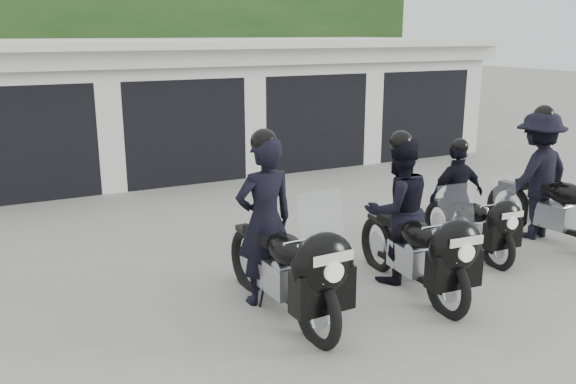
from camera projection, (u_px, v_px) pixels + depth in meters
name	position (u px, v px, depth m)	size (l,w,h in m)	color
ground	(314.00, 272.00, 8.23)	(80.00, 80.00, 0.00)	gray
garage_block	(153.00, 104.00, 14.82)	(16.40, 6.80, 2.96)	silver
background_vegetation	(122.00, 44.00, 18.83)	(20.00, 3.90, 5.80)	#173413
police_bike_a	(279.00, 242.00, 6.84)	(0.80, 2.48, 2.16)	black
police_bike_b	(406.00, 221.00, 7.58)	(0.96, 2.33, 2.03)	black
police_bike_c	(463.00, 203.00, 8.87)	(0.95, 1.96, 1.70)	black
police_bike_d	(548.00, 183.00, 9.27)	(1.34, 2.46, 2.14)	black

